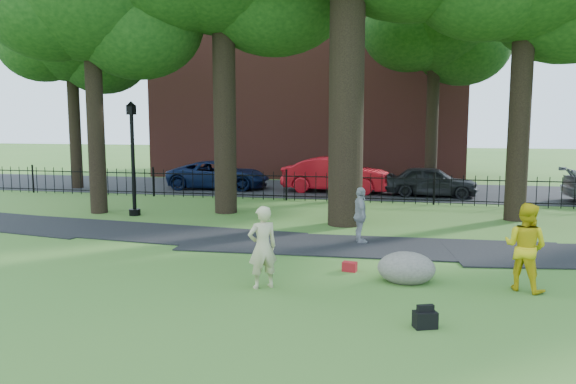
% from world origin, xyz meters
% --- Properties ---
extents(ground, '(120.00, 120.00, 0.00)m').
position_xyz_m(ground, '(0.00, 0.00, 0.00)').
color(ground, '#3A7027').
rests_on(ground, ground).
extents(footpath, '(36.07, 3.85, 0.03)m').
position_xyz_m(footpath, '(1.00, 3.90, 0.00)').
color(footpath, black).
rests_on(footpath, ground).
extents(street, '(80.00, 7.00, 0.02)m').
position_xyz_m(street, '(0.00, 16.00, 0.00)').
color(street, black).
rests_on(street, ground).
extents(iron_fence, '(44.00, 0.04, 1.20)m').
position_xyz_m(iron_fence, '(0.00, 12.00, 0.60)').
color(iron_fence, black).
rests_on(iron_fence, ground).
extents(brick_building, '(18.00, 8.00, 12.00)m').
position_xyz_m(brick_building, '(-4.00, 24.00, 6.00)').
color(brick_building, brown).
rests_on(brick_building, ground).
extents(woman, '(0.73, 0.67, 1.67)m').
position_xyz_m(woman, '(-0.87, -0.19, 0.83)').
color(woman, '#C2B685').
rests_on(woman, ground).
extents(man, '(1.07, 1.02, 1.75)m').
position_xyz_m(man, '(4.23, 0.74, 0.87)').
color(man, gold).
rests_on(man, ground).
extents(pedestrian, '(0.60, 0.98, 1.55)m').
position_xyz_m(pedestrian, '(0.71, 4.30, 0.77)').
color(pedestrian, '#9B9B9F').
rests_on(pedestrian, ground).
extents(boulder, '(1.37, 1.16, 0.70)m').
position_xyz_m(boulder, '(1.95, 0.83, 0.35)').
color(boulder, '#656354').
rests_on(boulder, ground).
extents(lamppost, '(0.40, 0.40, 4.00)m').
position_xyz_m(lamppost, '(-7.46, 7.24, 1.96)').
color(lamppost, black).
rests_on(lamppost, ground).
extents(backpack, '(0.42, 0.35, 0.27)m').
position_xyz_m(backpack, '(2.26, -1.77, 0.14)').
color(backpack, black).
rests_on(backpack, ground).
extents(red_bag, '(0.34, 0.25, 0.21)m').
position_xyz_m(red_bag, '(0.72, 1.41, 0.11)').
color(red_bag, maroon).
rests_on(red_bag, ground).
extents(red_sedan, '(5.07, 2.07, 1.64)m').
position_xyz_m(red_sedan, '(-1.26, 15.04, 0.82)').
color(red_sedan, red).
rests_on(red_sedan, ground).
extents(navy_van, '(5.03, 2.55, 1.36)m').
position_xyz_m(navy_van, '(-7.05, 15.15, 0.68)').
color(navy_van, '#0B173B').
rests_on(navy_van, ground).
extents(grey_car, '(4.04, 1.87, 1.34)m').
position_xyz_m(grey_car, '(3.00, 14.47, 0.67)').
color(grey_car, black).
rests_on(grey_car, ground).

